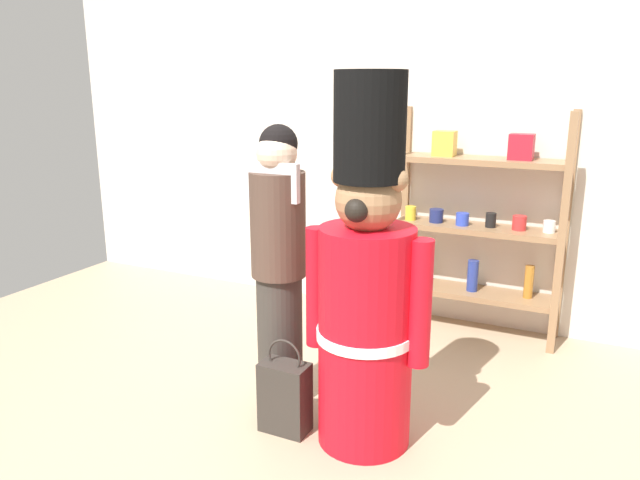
# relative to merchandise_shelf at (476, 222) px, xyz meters

# --- Properties ---
(ground_plane) EXTENTS (6.40, 6.40, 0.00)m
(ground_plane) POSITION_rel_merchandise_shelf_xyz_m (-0.52, -1.98, -0.81)
(ground_plane) COLOR tan
(back_wall) EXTENTS (6.40, 0.12, 2.60)m
(back_wall) POSITION_rel_merchandise_shelf_xyz_m (-0.52, 0.22, 0.49)
(back_wall) COLOR silver
(back_wall) RESTS_ON ground_plane
(merchandise_shelf) EXTENTS (1.20, 0.35, 1.60)m
(merchandise_shelf) POSITION_rel_merchandise_shelf_xyz_m (0.00, 0.00, 0.00)
(merchandise_shelf) COLOR #93704C
(merchandise_shelf) RESTS_ON ground_plane
(teddy_bear_guard) EXTENTS (0.64, 0.48, 1.82)m
(teddy_bear_guard) POSITION_rel_merchandise_shelf_xyz_m (-0.18, -1.64, -0.03)
(teddy_bear_guard) COLOR red
(teddy_bear_guard) RESTS_ON ground_plane
(person_shopper) EXTENTS (0.31, 0.30, 1.56)m
(person_shopper) POSITION_rel_merchandise_shelf_xyz_m (-0.75, -1.50, 0.02)
(person_shopper) COLOR #38332D
(person_shopper) RESTS_ON ground_plane
(shopping_bag) EXTENTS (0.25, 0.15, 0.51)m
(shopping_bag) POSITION_rel_merchandise_shelf_xyz_m (-0.58, -1.75, -0.62)
(shopping_bag) COLOR #332D28
(shopping_bag) RESTS_ON ground_plane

